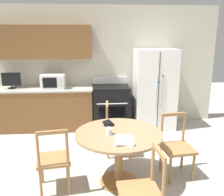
{
  "coord_description": "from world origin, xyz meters",
  "views": [
    {
      "loc": [
        -0.17,
        -2.93,
        2.02
      ],
      "look_at": [
        0.15,
        1.15,
        0.95
      ],
      "focal_mm": 40.0,
      "sensor_mm": 36.0,
      "label": 1
    }
  ],
  "objects_px": {
    "dining_chair_left": "(54,160)",
    "wallet": "(108,124)",
    "refrigerator": "(154,89)",
    "dining_chair_right": "(177,147)",
    "dining_chair_far": "(117,130)",
    "dining_chair_near": "(142,192)",
    "countertop_tv": "(11,80)",
    "oven_range": "(111,106)",
    "microwave": "(53,81)",
    "candle_glass": "(109,132)"
  },
  "relations": [
    {
      "from": "refrigerator",
      "to": "candle_glass",
      "type": "bearing_deg",
      "value": -117.52
    },
    {
      "from": "oven_range",
      "to": "dining_chair_far",
      "type": "relative_size",
      "value": 1.2
    },
    {
      "from": "countertop_tv",
      "to": "wallet",
      "type": "distance_m",
      "value": 2.69
    },
    {
      "from": "oven_range",
      "to": "microwave",
      "type": "relative_size",
      "value": 2.21
    },
    {
      "from": "refrigerator",
      "to": "microwave",
      "type": "height_order",
      "value": "refrigerator"
    },
    {
      "from": "dining_chair_near",
      "to": "dining_chair_right",
      "type": "height_order",
      "value": "same"
    },
    {
      "from": "countertop_tv",
      "to": "dining_chair_far",
      "type": "bearing_deg",
      "value": -32.33
    },
    {
      "from": "oven_range",
      "to": "dining_chair_right",
      "type": "height_order",
      "value": "oven_range"
    },
    {
      "from": "dining_chair_left",
      "to": "wallet",
      "type": "distance_m",
      "value": 0.88
    },
    {
      "from": "candle_glass",
      "to": "wallet",
      "type": "bearing_deg",
      "value": 87.74
    },
    {
      "from": "refrigerator",
      "to": "dining_chair_far",
      "type": "height_order",
      "value": "refrigerator"
    },
    {
      "from": "microwave",
      "to": "dining_chair_right",
      "type": "relative_size",
      "value": 0.54
    },
    {
      "from": "oven_range",
      "to": "dining_chair_far",
      "type": "xyz_separation_m",
      "value": [
        0.0,
        -1.28,
        -0.03
      ]
    },
    {
      "from": "refrigerator",
      "to": "dining_chair_right",
      "type": "xyz_separation_m",
      "value": [
        -0.14,
        -1.97,
        -0.42
      ]
    },
    {
      "from": "oven_range",
      "to": "dining_chair_far",
      "type": "height_order",
      "value": "oven_range"
    },
    {
      "from": "dining_chair_far",
      "to": "wallet",
      "type": "bearing_deg",
      "value": -12.97
    },
    {
      "from": "countertop_tv",
      "to": "candle_glass",
      "type": "bearing_deg",
      "value": -49.68
    },
    {
      "from": "dining_chair_right",
      "to": "dining_chair_far",
      "type": "bearing_deg",
      "value": -48.77
    },
    {
      "from": "oven_range",
      "to": "countertop_tv",
      "type": "height_order",
      "value": "countertop_tv"
    },
    {
      "from": "microwave",
      "to": "wallet",
      "type": "bearing_deg",
      "value": -61.35
    },
    {
      "from": "candle_glass",
      "to": "dining_chair_far",
      "type": "bearing_deg",
      "value": 78.3
    },
    {
      "from": "countertop_tv",
      "to": "wallet",
      "type": "relative_size",
      "value": 2.15
    },
    {
      "from": "dining_chair_far",
      "to": "countertop_tv",
      "type": "bearing_deg",
      "value": -118.84
    },
    {
      "from": "oven_range",
      "to": "dining_chair_right",
      "type": "distance_m",
      "value": 2.16
    },
    {
      "from": "oven_range",
      "to": "dining_chair_near",
      "type": "height_order",
      "value": "oven_range"
    },
    {
      "from": "oven_range",
      "to": "candle_glass",
      "type": "xyz_separation_m",
      "value": [
        -0.18,
        -2.19,
        0.31
      ]
    },
    {
      "from": "dining_chair_near",
      "to": "wallet",
      "type": "relative_size",
      "value": 5.19
    },
    {
      "from": "dining_chair_left",
      "to": "dining_chair_near",
      "type": "bearing_deg",
      "value": -44.76
    },
    {
      "from": "dining_chair_left",
      "to": "dining_chair_near",
      "type": "xyz_separation_m",
      "value": [
        1.01,
        -0.74,
        0.0
      ]
    },
    {
      "from": "microwave",
      "to": "candle_glass",
      "type": "xyz_separation_m",
      "value": [
        1.02,
        -2.2,
        -0.27
      ]
    },
    {
      "from": "dining_chair_left",
      "to": "dining_chair_far",
      "type": "height_order",
      "value": "same"
    },
    {
      "from": "refrigerator",
      "to": "dining_chair_far",
      "type": "relative_size",
      "value": 1.89
    },
    {
      "from": "refrigerator",
      "to": "oven_range",
      "type": "distance_m",
      "value": 1.01
    },
    {
      "from": "refrigerator",
      "to": "dining_chair_left",
      "type": "distance_m",
      "value": 2.9
    },
    {
      "from": "microwave",
      "to": "countertop_tv",
      "type": "xyz_separation_m",
      "value": [
        -0.86,
        0.01,
        0.03
      ]
    },
    {
      "from": "oven_range",
      "to": "dining_chair_left",
      "type": "xyz_separation_m",
      "value": [
        -0.9,
        -2.24,
        -0.03
      ]
    },
    {
      "from": "refrigerator",
      "to": "candle_glass",
      "type": "distance_m",
      "value": 2.43
    },
    {
      "from": "microwave",
      "to": "dining_chair_left",
      "type": "distance_m",
      "value": 2.35
    },
    {
      "from": "dining_chair_near",
      "to": "dining_chair_right",
      "type": "relative_size",
      "value": 1.0
    },
    {
      "from": "dining_chair_far",
      "to": "dining_chair_left",
      "type": "bearing_deg",
      "value": -39.87
    },
    {
      "from": "dining_chair_right",
      "to": "wallet",
      "type": "height_order",
      "value": "dining_chair_right"
    },
    {
      "from": "dining_chair_far",
      "to": "wallet",
      "type": "relative_size",
      "value": 5.19
    },
    {
      "from": "microwave",
      "to": "dining_chair_right",
      "type": "bearing_deg",
      "value": -45.23
    },
    {
      "from": "dining_chair_near",
      "to": "wallet",
      "type": "bearing_deg",
      "value": 9.62
    },
    {
      "from": "microwave",
      "to": "dining_chair_right",
      "type": "distance_m",
      "value": 2.91
    },
    {
      "from": "oven_range",
      "to": "wallet",
      "type": "height_order",
      "value": "oven_range"
    },
    {
      "from": "dining_chair_left",
      "to": "wallet",
      "type": "relative_size",
      "value": 5.19
    },
    {
      "from": "refrigerator",
      "to": "wallet",
      "type": "relative_size",
      "value": 9.8
    },
    {
      "from": "wallet",
      "to": "dining_chair_left",
      "type": "bearing_deg",
      "value": -153.33
    },
    {
      "from": "dining_chair_left",
      "to": "candle_glass",
      "type": "distance_m",
      "value": 0.8
    }
  ]
}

